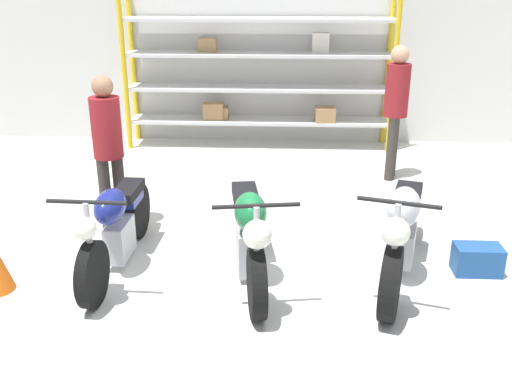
{
  "coord_description": "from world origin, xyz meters",
  "views": [
    {
      "loc": [
        0.26,
        -4.76,
        2.69
      ],
      "look_at": [
        0.0,
        0.4,
        0.7
      ],
      "focal_mm": 40.0,
      "sensor_mm": 36.0,
      "label": 1
    }
  ],
  "objects_px": {
    "shelving_rack": "(260,74)",
    "person_near_rack": "(396,101)",
    "motorcycle_green": "(249,233)",
    "motorcycle_silver": "(402,231)",
    "person_browsing": "(108,141)",
    "toolbox": "(477,259)",
    "motorcycle_blue": "(116,225)"
  },
  "relations": [
    {
      "from": "shelving_rack",
      "to": "person_near_rack",
      "type": "distance_m",
      "value": 2.44
    },
    {
      "from": "motorcycle_green",
      "to": "motorcycle_silver",
      "type": "height_order",
      "value": "motorcycle_silver"
    },
    {
      "from": "shelving_rack",
      "to": "motorcycle_green",
      "type": "bearing_deg",
      "value": -88.67
    },
    {
      "from": "person_browsing",
      "to": "motorcycle_green",
      "type": "bearing_deg",
      "value": -171.23
    },
    {
      "from": "toolbox",
      "to": "person_browsing",
      "type": "bearing_deg",
      "value": 166.74
    },
    {
      "from": "motorcycle_blue",
      "to": "person_browsing",
      "type": "distance_m",
      "value": 1.13
    },
    {
      "from": "motorcycle_silver",
      "to": "person_browsing",
      "type": "height_order",
      "value": "person_browsing"
    },
    {
      "from": "motorcycle_green",
      "to": "motorcycle_silver",
      "type": "xyz_separation_m",
      "value": [
        1.4,
        0.07,
        0.03
      ]
    },
    {
      "from": "shelving_rack",
      "to": "person_browsing",
      "type": "bearing_deg",
      "value": -113.87
    },
    {
      "from": "motorcycle_silver",
      "to": "person_near_rack",
      "type": "relative_size",
      "value": 1.17
    },
    {
      "from": "motorcycle_green",
      "to": "motorcycle_blue",
      "type": "bearing_deg",
      "value": -104.25
    },
    {
      "from": "motorcycle_blue",
      "to": "person_browsing",
      "type": "height_order",
      "value": "person_browsing"
    },
    {
      "from": "motorcycle_blue",
      "to": "toolbox",
      "type": "xyz_separation_m",
      "value": [
        3.45,
        0.04,
        -0.3
      ]
    },
    {
      "from": "shelving_rack",
      "to": "motorcycle_green",
      "type": "xyz_separation_m",
      "value": [
        0.1,
        -4.41,
        -0.74
      ]
    },
    {
      "from": "motorcycle_blue",
      "to": "motorcycle_green",
      "type": "xyz_separation_m",
      "value": [
        1.28,
        -0.13,
        0.0
      ]
    },
    {
      "from": "motorcycle_blue",
      "to": "motorcycle_green",
      "type": "relative_size",
      "value": 1.01
    },
    {
      "from": "motorcycle_green",
      "to": "person_near_rack",
      "type": "distance_m",
      "value": 3.45
    },
    {
      "from": "motorcycle_blue",
      "to": "toolbox",
      "type": "relative_size",
      "value": 4.51
    },
    {
      "from": "shelving_rack",
      "to": "toolbox",
      "type": "bearing_deg",
      "value": -61.88
    },
    {
      "from": "person_browsing",
      "to": "toolbox",
      "type": "bearing_deg",
      "value": -150.92
    },
    {
      "from": "motorcycle_blue",
      "to": "toolbox",
      "type": "bearing_deg",
      "value": 92.77
    },
    {
      "from": "motorcycle_silver",
      "to": "toolbox",
      "type": "bearing_deg",
      "value": 113.61
    },
    {
      "from": "shelving_rack",
      "to": "motorcycle_green",
      "type": "height_order",
      "value": "shelving_rack"
    },
    {
      "from": "shelving_rack",
      "to": "motorcycle_silver",
      "type": "height_order",
      "value": "shelving_rack"
    },
    {
      "from": "person_browsing",
      "to": "toolbox",
      "type": "height_order",
      "value": "person_browsing"
    },
    {
      "from": "shelving_rack",
      "to": "toolbox",
      "type": "distance_m",
      "value": 4.92
    },
    {
      "from": "person_near_rack",
      "to": "person_browsing",
      "type": "bearing_deg",
      "value": 44.72
    },
    {
      "from": "person_near_rack",
      "to": "toolbox",
      "type": "height_order",
      "value": "person_near_rack"
    },
    {
      "from": "person_near_rack",
      "to": "toolbox",
      "type": "xyz_separation_m",
      "value": [
        0.36,
        -2.71,
        -0.94
      ]
    },
    {
      "from": "motorcycle_blue",
      "to": "motorcycle_silver",
      "type": "xyz_separation_m",
      "value": [
        2.69,
        -0.05,
        0.03
      ]
    },
    {
      "from": "person_browsing",
      "to": "person_near_rack",
      "type": "height_order",
      "value": "person_near_rack"
    },
    {
      "from": "person_browsing",
      "to": "shelving_rack",
      "type": "bearing_deg",
      "value": -71.53
    }
  ]
}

